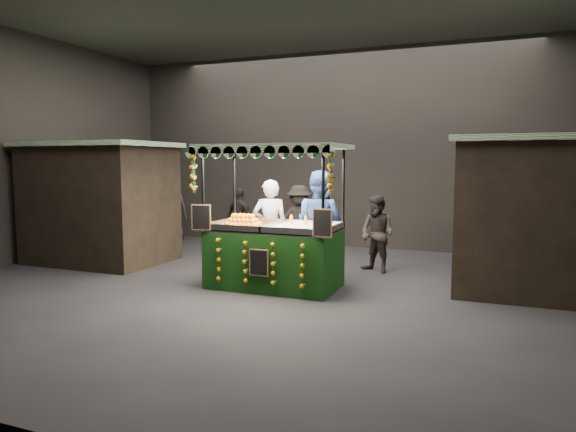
% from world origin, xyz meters
% --- Properties ---
extents(ground, '(12.00, 12.00, 0.00)m').
position_xyz_m(ground, '(0.00, 0.00, 0.00)').
color(ground, black).
rests_on(ground, ground).
extents(market_hall, '(12.10, 10.10, 5.05)m').
position_xyz_m(market_hall, '(0.00, 0.00, 3.38)').
color(market_hall, black).
rests_on(market_hall, ground).
extents(neighbour_stall_left, '(3.00, 2.20, 2.60)m').
position_xyz_m(neighbour_stall_left, '(-4.40, 1.00, 1.31)').
color(neighbour_stall_left, black).
rests_on(neighbour_stall_left, ground).
extents(neighbour_stall_right, '(3.00, 2.20, 2.60)m').
position_xyz_m(neighbour_stall_right, '(4.40, 1.50, 1.31)').
color(neighbour_stall_right, black).
rests_on(neighbour_stall_right, ground).
extents(juice_stall, '(2.56, 1.50, 2.48)m').
position_xyz_m(juice_stall, '(0.07, 0.19, 0.77)').
color(juice_stall, black).
rests_on(juice_stall, ground).
extents(vendor_grey, '(0.79, 0.65, 1.85)m').
position_xyz_m(vendor_grey, '(-0.41, 1.12, 0.92)').
color(vendor_grey, gray).
rests_on(vendor_grey, ground).
extents(vendor_blue, '(1.17, 1.03, 2.03)m').
position_xyz_m(vendor_blue, '(0.56, 1.19, 1.02)').
color(vendor_blue, navy).
rests_on(vendor_blue, ground).
extents(shopper_0, '(0.58, 0.38, 1.58)m').
position_xyz_m(shopper_0, '(-3.95, 2.30, 0.79)').
color(shopper_0, '#2A2322').
rests_on(shopper_0, ground).
extents(shopper_1, '(0.93, 0.85, 1.53)m').
position_xyz_m(shopper_1, '(1.46, 2.13, 0.77)').
color(shopper_1, black).
rests_on(shopper_1, ground).
extents(shopper_2, '(0.96, 0.68, 1.50)m').
position_xyz_m(shopper_2, '(-2.61, 4.13, 0.75)').
color(shopper_2, '#292521').
rests_on(shopper_2, ground).
extents(shopper_3, '(1.22, 0.96, 1.65)m').
position_xyz_m(shopper_3, '(-0.63, 3.26, 0.83)').
color(shopper_3, black).
rests_on(shopper_3, ground).
extents(shopper_4, '(1.09, 1.01, 1.87)m').
position_xyz_m(shopper_4, '(-4.50, 3.72, 0.93)').
color(shopper_4, '#292421').
rests_on(shopper_4, ground).
extents(shopper_5, '(1.56, 1.75, 1.93)m').
position_xyz_m(shopper_5, '(4.50, 3.69, 0.96)').
color(shopper_5, black).
rests_on(shopper_5, ground).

